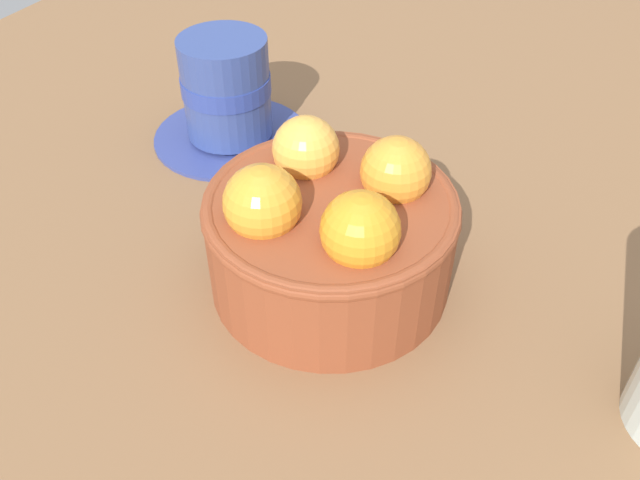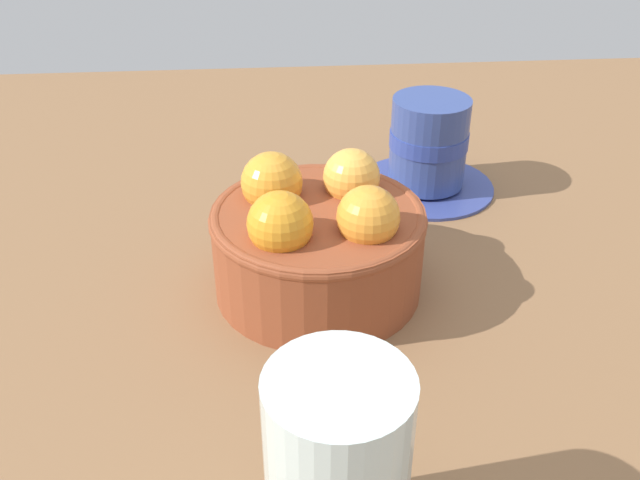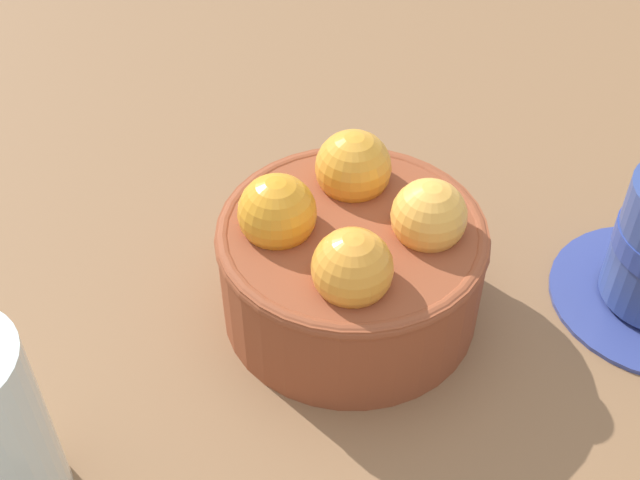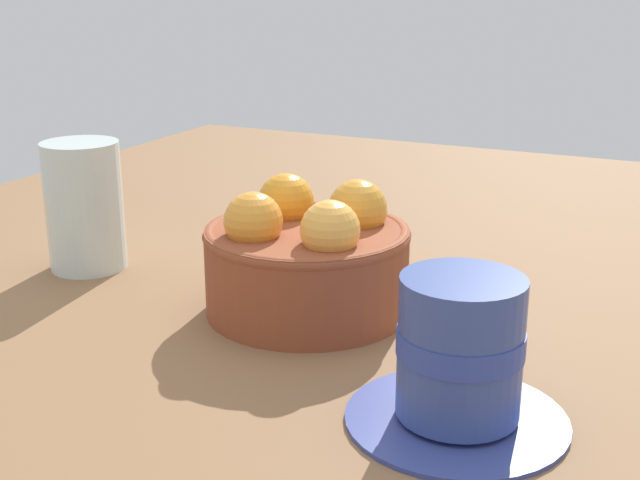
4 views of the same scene
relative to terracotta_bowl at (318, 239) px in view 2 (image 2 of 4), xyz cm
name	(u,v)px [view 2 (image 2 of 4)]	position (x,y,z in cm)	size (l,w,h in cm)	color
ground_plane	(318,304)	(-0.03, 0.00, -6.00)	(134.66, 103.57, 3.35)	brown
terracotta_bowl	(318,239)	(0.00, 0.00, 0.00)	(15.58, 15.58, 9.92)	brown
coffee_cup	(428,149)	(-11.44, -15.25, -0.31)	(12.96, 12.96, 8.85)	#35438B
water_glass	(337,473)	(0.79, 21.81, 1.26)	(6.60, 6.60, 11.16)	silver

